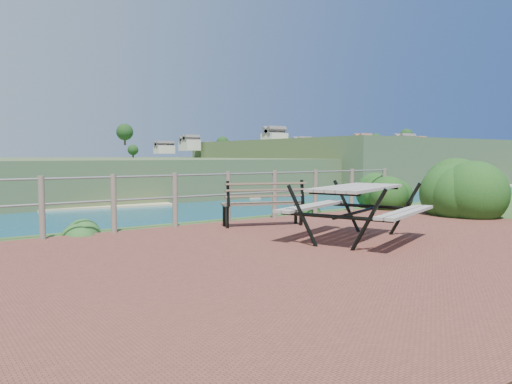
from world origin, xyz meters
TOP-DOWN VIEW (x-y plane):
  - ground at (0.00, 0.00)m, footprint 10.00×7.00m
  - safety_railing at (0.00, 3.35)m, footprint 9.40×0.10m
  - distant_bay at (173.07, 202.61)m, footprint 290.00×232.36m
  - picnic_table at (0.52, 0.44)m, footprint 2.15×1.63m
  - park_bench at (0.26, 2.55)m, footprint 1.57×0.88m
  - shrub_right_front at (5.03, 1.51)m, footprint 1.63×1.63m
  - shrub_right_edge at (4.84, 3.49)m, footprint 1.22×1.22m
  - shrub_lip_west at (-2.63, 3.62)m, footprint 0.72×0.72m
  - shrub_lip_east at (2.55, 3.91)m, footprint 0.67×0.67m

SIDE VIEW (x-z plane):
  - distant_bay at x=173.07m, z-range -13.52..10.48m
  - ground at x=0.00m, z-range -0.06..0.06m
  - shrub_right_front at x=5.03m, z-range -1.16..1.16m
  - shrub_right_edge at x=4.84m, z-range -0.87..0.87m
  - shrub_lip_west at x=-2.63m, z-range -0.22..0.22m
  - shrub_lip_east at x=2.55m, z-range -0.19..0.19m
  - picnic_table at x=0.52m, z-range 0.12..0.96m
  - park_bench at x=0.26m, z-range 0.14..1.00m
  - safety_railing at x=0.00m, z-range 0.07..1.07m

